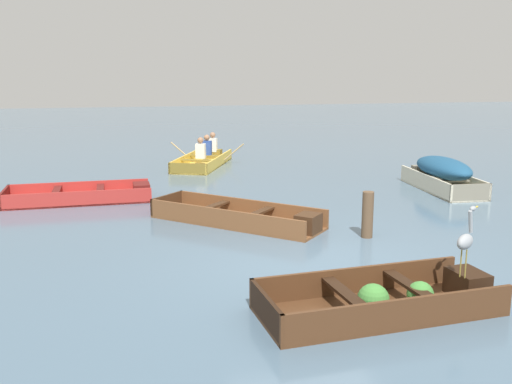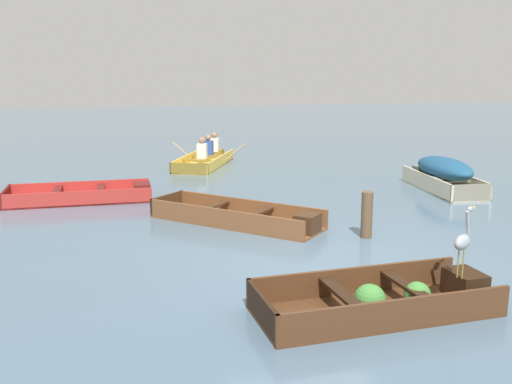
% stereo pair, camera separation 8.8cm
% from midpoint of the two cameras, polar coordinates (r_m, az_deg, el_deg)
% --- Properties ---
extents(ground_plane, '(80.00, 80.00, 0.00)m').
position_cam_midpoint_polar(ground_plane, '(8.58, 6.76, -7.17)').
color(ground_plane, slate).
extents(dinghy_dark_varnish_foreground, '(2.91, 1.30, 0.41)m').
position_cam_midpoint_polar(dinghy_dark_varnish_foreground, '(7.05, 13.23, -10.46)').
color(dinghy_dark_varnish_foreground, '#4C2D19').
rests_on(dinghy_dark_varnish_foreground, ground).
extents(skiff_red_near_moored, '(3.10, 1.22, 0.33)m').
position_cam_midpoint_polar(skiff_red_near_moored, '(13.15, -16.43, -0.34)').
color(skiff_red_near_moored, '#AD2D28').
rests_on(skiff_red_near_moored, ground).
extents(skiff_wooden_brown_mid_moored, '(3.08, 3.02, 0.37)m').
position_cam_midpoint_polar(skiff_wooden_brown_mid_moored, '(10.65, -1.15, -2.58)').
color(skiff_wooden_brown_mid_moored, brown).
rests_on(skiff_wooden_brown_mid_moored, ground).
extents(skiff_cream_far_moored, '(1.19, 2.76, 0.79)m').
position_cam_midpoint_polar(skiff_cream_far_moored, '(14.37, 18.41, 1.96)').
color(skiff_cream_far_moored, beige).
rests_on(skiff_cream_far_moored, ground).
extents(rowboat_yellow_with_crew, '(2.43, 3.29, 0.89)m').
position_cam_midpoint_polar(rowboat_yellow_with_crew, '(17.51, -4.89, 3.38)').
color(rowboat_yellow_with_crew, '#E5BC47').
rests_on(rowboat_yellow_with_crew, ground).
extents(heron_on_dinghy, '(0.42, 0.32, 0.84)m').
position_cam_midpoint_polar(heron_on_dinghy, '(7.09, 20.32, -4.51)').
color(heron_on_dinghy, olive).
rests_on(heron_on_dinghy, dinghy_dark_varnish_foreground).
extents(mooring_post, '(0.19, 0.19, 0.80)m').
position_cam_midpoint_polar(mooring_post, '(9.92, 11.27, -2.26)').
color(mooring_post, brown).
rests_on(mooring_post, ground).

